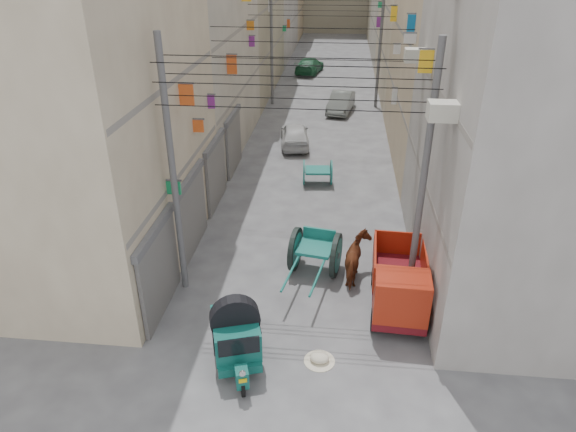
# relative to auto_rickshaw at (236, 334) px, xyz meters

# --- Properties ---
(shutters_left) EXTENTS (0.18, 14.40, 2.88)m
(shutters_left) POSITION_rel_auto_rickshaw_xyz_m (-2.68, 7.63, 0.55)
(shutters_left) COLOR #4E4E53
(shutters_left) RESTS_ON ground
(signboards) EXTENTS (8.22, 40.52, 5.67)m
(signboards) POSITION_rel_auto_rickshaw_xyz_m (1.23, 18.91, 2.49)
(signboards) COLOR #1A9054
(signboards) RESTS_ON ground
(ac_units) EXTENTS (0.70, 6.55, 3.35)m
(ac_units) POSITION_rel_auto_rickshaw_xyz_m (4.89, 4.92, 6.49)
(ac_units) COLOR #B5B2A2
(ac_units) RESTS_ON ground
(utility_poles) EXTENTS (7.40, 22.20, 8.00)m
(utility_poles) POSITION_rel_auto_rickshaw_xyz_m (1.24, 14.25, 3.06)
(utility_poles) COLOR #515153
(utility_poles) RESTS_ON ground
(overhead_cables) EXTENTS (7.40, 22.52, 1.12)m
(overhead_cables) POSITION_rel_auto_rickshaw_xyz_m (1.24, 11.65, 5.82)
(overhead_cables) COLOR black
(overhead_cables) RESTS_ON ground
(auto_rickshaw) EXTENTS (1.74, 2.36, 1.60)m
(auto_rickshaw) POSITION_rel_auto_rickshaw_xyz_m (0.00, 0.00, 0.00)
(auto_rickshaw) COLOR black
(auto_rickshaw) RESTS_ON ground
(tonga_cart) EXTENTS (1.83, 3.53, 1.52)m
(tonga_cart) POSITION_rel_auto_rickshaw_xyz_m (1.83, 4.55, -0.15)
(tonga_cart) COLOR black
(tonga_cart) RESTS_ON ground
(mini_truck) EXTENTS (1.72, 3.54, 1.95)m
(mini_truck) POSITION_rel_auto_rickshaw_xyz_m (4.42, 2.42, -0.01)
(mini_truck) COLOR black
(mini_truck) RESTS_ON ground
(second_cart) EXTENTS (1.43, 1.29, 1.18)m
(second_cart) POSITION_rel_auto_rickshaw_xyz_m (1.52, 11.85, -0.32)
(second_cart) COLOR #155F57
(second_cart) RESTS_ON ground
(feed_sack) EXTENTS (0.52, 0.42, 0.26)m
(feed_sack) POSITION_rel_auto_rickshaw_xyz_m (2.20, 0.24, -0.81)
(feed_sack) COLOR beige
(feed_sack) RESTS_ON ground
(horse) EXTENTS (0.95, 1.85, 1.51)m
(horse) POSITION_rel_auto_rickshaw_xyz_m (3.25, 4.25, -0.19)
(horse) COLOR maroon
(horse) RESTS_ON ground
(distant_car_white) EXTENTS (2.00, 3.95, 1.29)m
(distant_car_white) POSITION_rel_auto_rickshaw_xyz_m (-0.02, 16.95, -0.30)
(distant_car_white) COLOR #BABABA
(distant_car_white) RESTS_ON ground
(distant_car_grey) EXTENTS (1.98, 4.07, 1.29)m
(distant_car_grey) POSITION_rel_auto_rickshaw_xyz_m (2.46, 23.80, -0.30)
(distant_car_grey) COLOR #5B605D
(distant_car_grey) RESTS_ON ground
(distant_car_green) EXTENTS (2.55, 4.71, 1.30)m
(distant_car_green) POSITION_rel_auto_rickshaw_xyz_m (-0.43, 35.39, -0.30)
(distant_car_green) COLOR #1E5936
(distant_car_green) RESTS_ON ground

